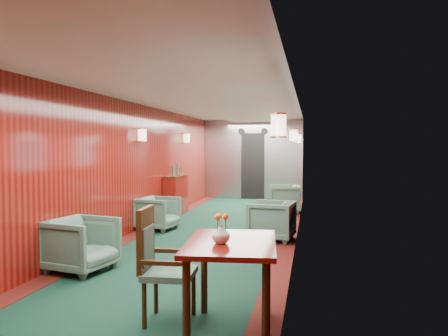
% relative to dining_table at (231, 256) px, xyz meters
% --- Properties ---
extents(room, '(12.00, 12.10, 2.40)m').
position_rel_dining_table_xyz_m(room, '(-1.09, 3.74, 0.97)').
color(room, '#0D3020').
rests_on(room, ground).
extents(bulkhead, '(2.98, 0.17, 2.39)m').
position_rel_dining_table_xyz_m(bulkhead, '(-1.09, 9.66, 0.52)').
color(bulkhead, '#9EA0A4').
rests_on(bulkhead, ground).
extents(windows_right, '(0.02, 8.60, 0.80)m').
position_rel_dining_table_xyz_m(windows_right, '(0.40, 3.99, 0.79)').
color(windows_right, '#B5B8BC').
rests_on(windows_right, ground).
extents(wall_sconces, '(2.97, 7.97, 0.25)m').
position_rel_dining_table_xyz_m(wall_sconces, '(-1.09, 4.31, 1.13)').
color(wall_sconces, '#FCE0C4').
rests_on(wall_sconces, ground).
extents(dining_table, '(0.83, 1.12, 0.79)m').
position_rel_dining_table_xyz_m(dining_table, '(0.00, 0.00, 0.00)').
color(dining_table, maroon).
rests_on(dining_table, ground).
extents(side_chair, '(0.49, 0.52, 1.03)m').
position_rel_dining_table_xyz_m(side_chair, '(-0.69, 0.14, -0.10)').
color(side_chair, '#1B4034').
rests_on(side_chair, ground).
extents(credenza, '(0.32, 1.03, 1.20)m').
position_rel_dining_table_xyz_m(credenza, '(-2.43, 6.13, -0.19)').
color(credenza, maroon).
rests_on(credenza, ground).
extents(flower_vase, '(0.16, 0.16, 0.16)m').
position_rel_dining_table_xyz_m(flower_vase, '(-0.07, -0.09, 0.21)').
color(flower_vase, beige).
rests_on(flower_vase, dining_table).
extents(armchair_left_near, '(0.88, 0.87, 0.68)m').
position_rel_dining_table_xyz_m(armchair_left_near, '(-2.20, 1.45, -0.32)').
color(armchair_left_near, '#1B4034').
rests_on(armchair_left_near, ground).
extents(armchair_left_far, '(0.79, 0.77, 0.63)m').
position_rel_dining_table_xyz_m(armchair_left_far, '(-2.20, 4.30, -0.35)').
color(armchair_left_far, '#1B4034').
rests_on(armchair_left_far, ground).
extents(armchair_right_near, '(0.83, 0.81, 0.67)m').
position_rel_dining_table_xyz_m(armchair_right_near, '(-0.00, 3.78, -0.33)').
color(armchair_right_near, '#1B4034').
rests_on(armchair_right_near, ground).
extents(armchair_right_far, '(0.80, 0.78, 0.67)m').
position_rel_dining_table_xyz_m(armchair_right_far, '(0.03, 6.96, -0.33)').
color(armchair_right_far, '#1B4034').
rests_on(armchair_right_far, ground).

